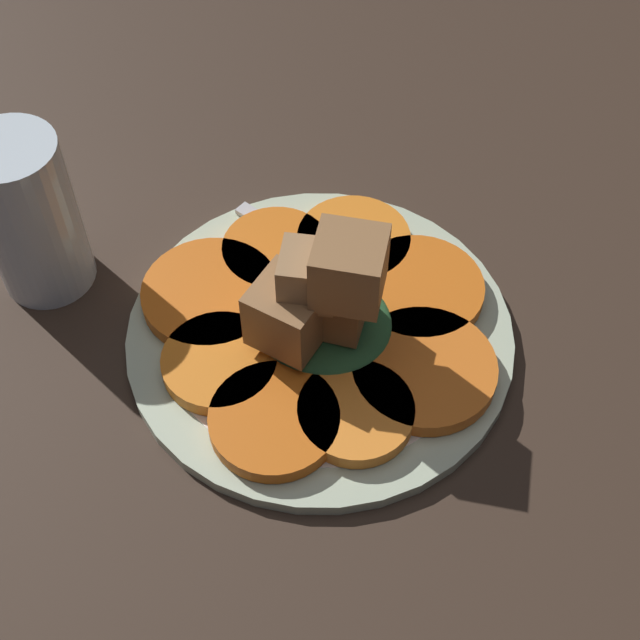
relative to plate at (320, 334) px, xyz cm
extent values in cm
cube|color=#38281E|center=(0.00, 0.00, -1.52)|extent=(120.00, 120.00, 2.00)
cylinder|color=beige|center=(0.00, 0.00, -0.02)|extent=(26.02, 26.02, 1.00)
cylinder|color=white|center=(0.00, 0.00, 0.03)|extent=(20.81, 20.81, 1.00)
cylinder|color=orange|center=(-4.46, -5.86, 1.15)|extent=(9.06, 9.06, 1.13)
cylinder|color=orange|center=(1.45, -7.69, 1.15)|extent=(8.12, 8.12, 1.13)
cylinder|color=orange|center=(5.86, -4.22, 1.15)|extent=(7.67, 7.67, 1.13)
cylinder|color=orange|center=(7.78, 1.34, 1.15)|extent=(9.45, 9.45, 1.13)
cylinder|color=orange|center=(4.19, 5.84, 1.15)|extent=(7.52, 7.52, 1.13)
cylinder|color=orange|center=(-1.09, 7.87, 1.15)|extent=(8.15, 8.15, 1.13)
cylinder|color=orange|center=(-5.24, 4.96, 1.15)|extent=(7.30, 7.30, 1.13)
cylinder|color=orange|center=(-7.60, -0.22, 1.15)|extent=(9.37, 9.37, 1.13)
ellipsoid|color=#2D6033|center=(0.00, 0.00, 1.57)|extent=(9.81, 8.83, 1.97)
cube|color=brown|center=(-0.90, -0.47, 4.69)|extent=(5.17, 5.17, 4.29)
cube|color=olive|center=(0.82, 2.51, 4.71)|extent=(4.45, 4.45, 4.33)
cube|color=olive|center=(1.28, 1.75, 4.30)|extent=(4.15, 4.15, 3.51)
cube|color=#9E754C|center=(-0.38, 1.43, 7.67)|extent=(4.39, 4.39, 3.41)
cube|color=olive|center=(-2.31, 0.65, 8.80)|extent=(5.20, 5.20, 4.17)
cube|color=silver|center=(4.60, -5.76, 0.78)|extent=(12.21, 3.48, 0.40)
cube|color=silver|center=(-2.12, -4.41, 0.78)|extent=(1.91, 2.56, 0.40)
cube|color=silver|center=(-5.41, -4.77, 0.78)|extent=(4.78, 1.25, 0.40)
cube|color=silver|center=(-5.28, -4.12, 0.78)|extent=(4.78, 1.25, 0.40)
cube|color=silver|center=(-5.15, -3.46, 0.78)|extent=(4.78, 1.25, 0.40)
cube|color=silver|center=(-5.02, -2.81, 0.78)|extent=(4.78, 1.25, 0.40)
cylinder|color=silver|center=(19.72, 4.28, 5.52)|extent=(6.48, 6.48, 12.08)
camera|label=1|loc=(-17.14, 31.36, 48.42)|focal=50.00mm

